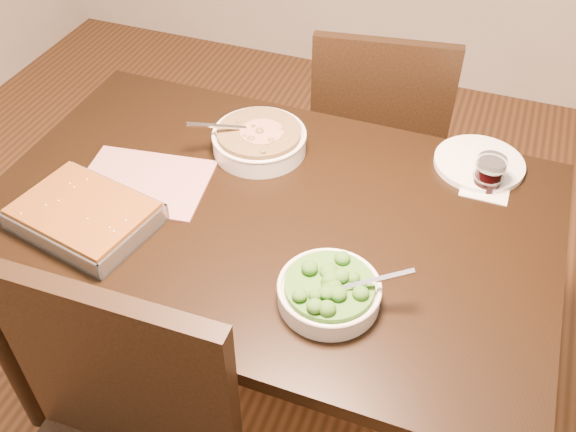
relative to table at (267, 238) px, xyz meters
The scene contains 10 objects.
ground 0.65m from the table, ahead, with size 4.00×4.00×0.00m, color #402512.
table is the anchor object (origin of this frame).
magazine_a 0.35m from the table, behind, with size 0.33×0.24×0.01m, color #9D2D36.
coaster 0.57m from the table, 29.64° to the left, with size 0.12×0.12×0.00m, color white.
stew_bowl 0.28m from the table, 115.96° to the left, with size 0.26×0.26×0.10m.
broccoli_bowl 0.34m from the table, 43.23° to the right, with size 0.24×0.22×0.09m.
baking_dish 0.45m from the table, 153.27° to the right, with size 0.36×0.29×0.06m.
wine_tumbler 0.58m from the table, 29.64° to the left, with size 0.08×0.08×0.09m.
dinner_plate 0.60m from the table, 37.86° to the left, with size 0.24×0.24×0.02m, color white.
chair_far 0.75m from the table, 80.80° to the left, with size 0.50×0.50×0.93m.
Camera 1 is at (0.45, -1.06, 1.81)m, focal length 40.00 mm.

